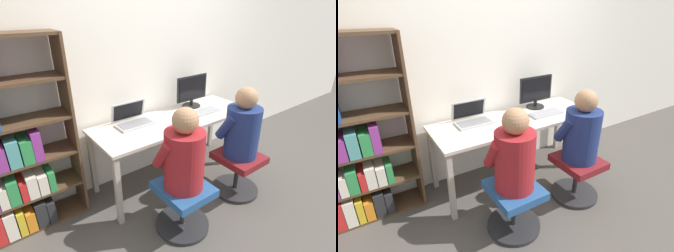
{
  "view_description": "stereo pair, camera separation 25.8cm",
  "coord_description": "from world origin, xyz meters",
  "views": [
    {
      "loc": [
        -1.64,
        -1.69,
        1.83
      ],
      "look_at": [
        -0.21,
        0.18,
        0.75
      ],
      "focal_mm": 28.0,
      "sensor_mm": 36.0,
      "label": 1
    },
    {
      "loc": [
        -1.43,
        -1.83,
        1.83
      ],
      "look_at": [
        -0.21,
        0.18,
        0.75
      ],
      "focal_mm": 28.0,
      "sensor_mm": 36.0,
      "label": 2
    }
  ],
  "objects": [
    {
      "name": "laptop",
      "position": [
        -0.44,
        0.47,
        0.78
      ],
      "size": [
        0.38,
        0.26,
        0.22
      ],
      "color": "#B7B7BC",
      "rests_on": "desk"
    },
    {
      "name": "keyboard",
      "position": [
        0.35,
        0.25,
        0.75
      ],
      "size": [
        0.39,
        0.16,
        0.03
      ],
      "color": "#B2B2B7",
      "rests_on": "desk"
    },
    {
      "name": "office_chair_left",
      "position": [
        0.35,
        -0.29,
        0.25
      ],
      "size": [
        0.48,
        0.48,
        0.45
      ],
      "color": "#262628",
      "rests_on": "ground_plane"
    },
    {
      "name": "person_at_laptop",
      "position": [
        -0.44,
        -0.33,
        0.75
      ],
      "size": [
        0.41,
        0.35,
        0.71
      ],
      "color": "maroon",
      "rests_on": "office_chair_right"
    },
    {
      "name": "office_chair_right",
      "position": [
        -0.44,
        -0.33,
        0.25
      ],
      "size": [
        0.48,
        0.48,
        0.45
      ],
      "color": "#262628",
      "rests_on": "ground_plane"
    },
    {
      "name": "person_at_monitor",
      "position": [
        0.35,
        -0.29,
        0.75
      ],
      "size": [
        0.41,
        0.36,
        0.71
      ],
      "color": "navy",
      "rests_on": "office_chair_left"
    },
    {
      "name": "desk",
      "position": [
        0.0,
        0.32,
        0.66
      ],
      "size": [
        1.81,
        0.65,
        0.73
      ],
      "color": "beige",
      "rests_on": "ground_plane"
    },
    {
      "name": "desktop_monitor",
      "position": [
        0.39,
        0.5,
        0.92
      ],
      "size": [
        0.44,
        0.21,
        0.37
      ],
      "color": "black",
      "rests_on": "desk"
    },
    {
      "name": "computer_mouse_by_keyboard",
      "position": [
        0.08,
        0.23,
        0.75
      ],
      "size": [
        0.06,
        0.1,
        0.03
      ],
      "color": "#99999E",
      "rests_on": "desk"
    },
    {
      "name": "ground_plane",
      "position": [
        0.0,
        0.0,
        0.0
      ],
      "size": [
        14.0,
        14.0,
        0.0
      ],
      "primitive_type": "plane",
      "color": "#4C4742"
    },
    {
      "name": "wall_back",
      "position": [
        0.0,
        0.71,
        1.3
      ],
      "size": [
        10.0,
        0.05,
        2.6
      ],
      "color": "white",
      "rests_on": "ground_plane"
    },
    {
      "name": "bookshelf",
      "position": [
        -1.56,
        0.5,
        0.73
      ],
      "size": [
        0.85,
        0.3,
        1.67
      ],
      "color": "#513823",
      "rests_on": "ground_plane"
    }
  ]
}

